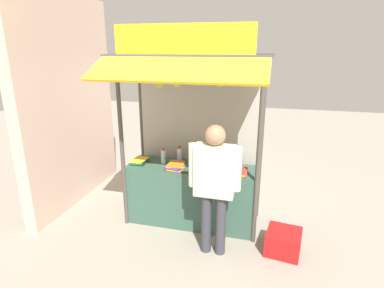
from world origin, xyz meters
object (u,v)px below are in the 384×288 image
water_bottle_rear_center (163,156)px  magazine_stack_far_right (240,172)px  vendor_person (214,179)px  water_bottle_right (180,155)px  water_bottle_mid_left (240,160)px  plastic_crate (283,242)px  water_bottle_center (217,162)px  magazine_stack_left (140,161)px  banana_bunch_rightmost (177,81)px  banana_bunch_inner_left (159,82)px  water_bottle_front_right (209,157)px  magazine_stack_mid_right (176,166)px  magazine_stack_far_left (198,171)px  banana_bunch_leftmost (220,80)px

water_bottle_rear_center → magazine_stack_far_right: (1.16, -0.13, -0.08)m
vendor_person → water_bottle_right: bearing=-48.3°
water_bottle_mid_left → plastic_crate: bearing=-41.5°
water_bottle_mid_left → water_bottle_center: bearing=-157.7°
water_bottle_center → magazine_stack_left: size_ratio=0.78×
magazine_stack_far_right → banana_bunch_rightmost: bearing=-159.7°
water_bottle_rear_center → banana_bunch_inner_left: banana_bunch_inner_left is taller
water_bottle_center → magazine_stack_left: water_bottle_center is taller
banana_bunch_inner_left → plastic_crate: size_ratio=0.63×
water_bottle_front_right → plastic_crate: (1.12, -0.56, -0.88)m
water_bottle_right → magazine_stack_mid_right: 0.28m
magazine_stack_far_left → plastic_crate: magazine_stack_far_left is taller
magazine_stack_far_left → vendor_person: size_ratio=0.19×
water_bottle_center → magazine_stack_far_right: (0.34, -0.13, -0.08)m
water_bottle_center → banana_bunch_leftmost: 1.27m
magazine_stack_far_right → vendor_person: size_ratio=0.19×
magazine_stack_mid_right → banana_bunch_inner_left: banana_bunch_inner_left is taller
water_bottle_center → water_bottle_mid_left: water_bottle_mid_left is taller
banana_bunch_inner_left → vendor_person: banana_bunch_inner_left is taller
water_bottle_mid_left → banana_bunch_rightmost: 1.50m
vendor_person → plastic_crate: 1.28m
plastic_crate → water_bottle_center: bearing=154.9°
magazine_stack_far_right → plastic_crate: (0.64, -0.33, -0.78)m
water_bottle_right → vendor_person: 1.05m
banana_bunch_leftmost → plastic_crate: (0.89, -0.04, -2.06)m
plastic_crate → magazine_stack_mid_right: bearing=168.8°
water_bottle_right → water_bottle_rear_center: bearing=-154.2°
magazine_stack_far_right → magazine_stack_far_left: bearing=-167.6°
banana_bunch_inner_left → vendor_person: size_ratio=0.16×
banana_bunch_inner_left → plastic_crate: banana_bunch_inner_left is taller
banana_bunch_rightmost → water_bottle_center: bearing=43.0°
magazine_stack_mid_right → plastic_crate: 1.77m
water_bottle_center → water_bottle_right: 0.61m
water_bottle_front_right → magazine_stack_mid_right: size_ratio=0.82×
water_bottle_front_right → banana_bunch_leftmost: (0.22, -0.52, 1.18)m
water_bottle_front_right → water_bottle_center: 0.17m
banana_bunch_leftmost → water_bottle_center: bearing=102.0°
magazine_stack_mid_right → magazine_stack_far_right: 0.92m
magazine_stack_far_right → magazine_stack_left: 1.52m
vendor_person → water_bottle_center: bearing=-81.5°
water_bottle_front_right → water_bottle_center: size_ratio=1.17×
water_bottle_rear_center → water_bottle_front_right: bearing=7.9°
magazine_stack_far_left → banana_bunch_rightmost: 1.28m
magazine_stack_left → banana_bunch_inner_left: (0.49, -0.35, 1.23)m
water_bottle_mid_left → magazine_stack_far_right: (0.03, -0.26, -0.08)m
water_bottle_center → magazine_stack_mid_right: bearing=-165.1°
magazine_stack_far_right → banana_bunch_rightmost: banana_bunch_rightmost is taller
magazine_stack_far_left → banana_bunch_rightmost: banana_bunch_rightmost is taller
water_bottle_front_right → magazine_stack_left: size_ratio=0.91×
water_bottle_mid_left → water_bottle_right: bearing=-178.8°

